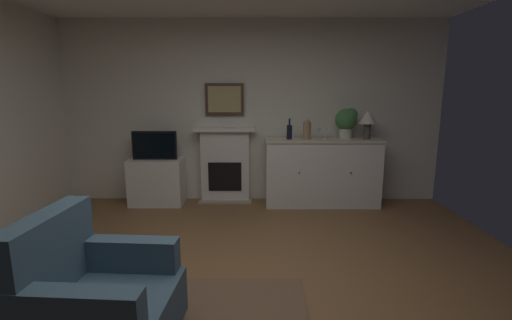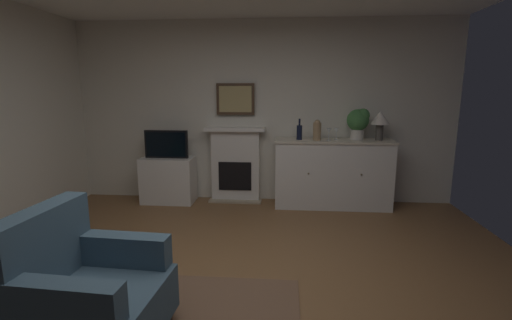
{
  "view_description": "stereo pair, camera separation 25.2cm",
  "coord_description": "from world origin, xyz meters",
  "px_view_note": "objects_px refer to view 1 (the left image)",
  "views": [
    {
      "loc": [
        0.11,
        -2.55,
        1.64
      ],
      "look_at": [
        0.09,
        0.7,
        1.0
      ],
      "focal_mm": 25.3,
      "sensor_mm": 36.0,
      "label": 1
    },
    {
      "loc": [
        0.37,
        -2.54,
        1.64
      ],
      "look_at": [
        0.09,
        0.7,
        1.0
      ],
      "focal_mm": 25.3,
      "sensor_mm": 36.0,
      "label": 2
    }
  ],
  "objects_px": {
    "framed_picture": "(224,99)",
    "tv_cabinet": "(157,182)",
    "table_lamp": "(368,119)",
    "potted_plant_small": "(347,120)",
    "sideboard_cabinet": "(322,172)",
    "vase_decorative": "(307,130)",
    "tv_set": "(155,145)",
    "wine_bottle": "(289,132)",
    "wine_glass_center": "(326,130)",
    "fireplace_unit": "(225,165)",
    "armchair": "(95,300)",
    "wine_glass_left": "(318,131)"
  },
  "relations": [
    {
      "from": "wine_glass_left",
      "to": "potted_plant_small",
      "type": "relative_size",
      "value": 0.38
    },
    {
      "from": "fireplace_unit",
      "to": "wine_bottle",
      "type": "xyz_separation_m",
      "value": [
        0.92,
        -0.2,
        0.51
      ]
    },
    {
      "from": "sideboard_cabinet",
      "to": "tv_set",
      "type": "height_order",
      "value": "tv_set"
    },
    {
      "from": "vase_decorative",
      "to": "wine_glass_center",
      "type": "bearing_deg",
      "value": 10.72
    },
    {
      "from": "fireplace_unit",
      "to": "wine_glass_center",
      "type": "xyz_separation_m",
      "value": [
        1.43,
        -0.18,
        0.53
      ]
    },
    {
      "from": "wine_glass_left",
      "to": "wine_glass_center",
      "type": "xyz_separation_m",
      "value": [
        0.11,
        0.06,
        0.0
      ]
    },
    {
      "from": "framed_picture",
      "to": "tv_set",
      "type": "xyz_separation_m",
      "value": [
        -0.98,
        -0.23,
        -0.64
      ]
    },
    {
      "from": "framed_picture",
      "to": "sideboard_cabinet",
      "type": "xyz_separation_m",
      "value": [
        1.4,
        -0.22,
        -1.02
      ]
    },
    {
      "from": "armchair",
      "to": "tv_cabinet",
      "type": "bearing_deg",
      "value": 98.74
    },
    {
      "from": "wine_bottle",
      "to": "tv_set",
      "type": "bearing_deg",
      "value": 179.7
    },
    {
      "from": "tv_cabinet",
      "to": "tv_set",
      "type": "bearing_deg",
      "value": -90.0
    },
    {
      "from": "potted_plant_small",
      "to": "armchair",
      "type": "relative_size",
      "value": 0.47
    },
    {
      "from": "fireplace_unit",
      "to": "armchair",
      "type": "xyz_separation_m",
      "value": [
        -0.51,
        -3.21,
        -0.17
      ]
    },
    {
      "from": "sideboard_cabinet",
      "to": "tv_cabinet",
      "type": "height_order",
      "value": "sideboard_cabinet"
    },
    {
      "from": "armchair",
      "to": "wine_bottle",
      "type": "bearing_deg",
      "value": 64.71
    },
    {
      "from": "framed_picture",
      "to": "sideboard_cabinet",
      "type": "height_order",
      "value": "framed_picture"
    },
    {
      "from": "wine_glass_center",
      "to": "tv_set",
      "type": "relative_size",
      "value": 0.27
    },
    {
      "from": "sideboard_cabinet",
      "to": "wine_glass_center",
      "type": "bearing_deg",
      "value": 1.86
    },
    {
      "from": "framed_picture",
      "to": "tv_cabinet",
      "type": "distance_m",
      "value": 1.54
    },
    {
      "from": "armchair",
      "to": "wine_glass_center",
      "type": "bearing_deg",
      "value": 57.51
    },
    {
      "from": "framed_picture",
      "to": "wine_glass_center",
      "type": "xyz_separation_m",
      "value": [
        1.43,
        -0.22,
        -0.42
      ]
    },
    {
      "from": "potted_plant_small",
      "to": "tv_cabinet",
      "type": "bearing_deg",
      "value": -179.36
    },
    {
      "from": "wine_glass_left",
      "to": "vase_decorative",
      "type": "distance_m",
      "value": 0.16
    },
    {
      "from": "tv_set",
      "to": "sideboard_cabinet",
      "type": "bearing_deg",
      "value": 0.2
    },
    {
      "from": "vase_decorative",
      "to": "armchair",
      "type": "distance_m",
      "value": 3.49
    },
    {
      "from": "fireplace_unit",
      "to": "sideboard_cabinet",
      "type": "distance_m",
      "value": 1.41
    },
    {
      "from": "table_lamp",
      "to": "potted_plant_small",
      "type": "distance_m",
      "value": 0.28
    },
    {
      "from": "fireplace_unit",
      "to": "sideboard_cabinet",
      "type": "xyz_separation_m",
      "value": [
        1.4,
        -0.18,
        -0.07
      ]
    },
    {
      "from": "tv_cabinet",
      "to": "tv_set",
      "type": "relative_size",
      "value": 1.21
    },
    {
      "from": "armchair",
      "to": "fireplace_unit",
      "type": "bearing_deg",
      "value": 81.04
    },
    {
      "from": "wine_bottle",
      "to": "sideboard_cabinet",
      "type": "bearing_deg",
      "value": 2.18
    },
    {
      "from": "fireplace_unit",
      "to": "potted_plant_small",
      "type": "xyz_separation_m",
      "value": [
        1.72,
        -0.13,
        0.66
      ]
    },
    {
      "from": "sideboard_cabinet",
      "to": "tv_cabinet",
      "type": "xyz_separation_m",
      "value": [
        -2.37,
        0.02,
        -0.15
      ]
    },
    {
      "from": "framed_picture",
      "to": "wine_bottle",
      "type": "distance_m",
      "value": 1.05
    },
    {
      "from": "tv_cabinet",
      "to": "sideboard_cabinet",
      "type": "bearing_deg",
      "value": -0.36
    },
    {
      "from": "framed_picture",
      "to": "potted_plant_small",
      "type": "xyz_separation_m",
      "value": [
        1.72,
        -0.18,
        -0.29
      ]
    },
    {
      "from": "wine_bottle",
      "to": "tv_set",
      "type": "relative_size",
      "value": 0.47
    },
    {
      "from": "tv_set",
      "to": "potted_plant_small",
      "type": "distance_m",
      "value": 2.72
    },
    {
      "from": "framed_picture",
      "to": "potted_plant_small",
      "type": "distance_m",
      "value": 1.76
    },
    {
      "from": "armchair",
      "to": "wine_glass_left",
      "type": "bearing_deg",
      "value": 58.54
    },
    {
      "from": "framed_picture",
      "to": "wine_bottle",
      "type": "relative_size",
      "value": 1.9
    },
    {
      "from": "wine_bottle",
      "to": "tv_cabinet",
      "type": "xyz_separation_m",
      "value": [
        -1.89,
        0.03,
        -0.73
      ]
    },
    {
      "from": "sideboard_cabinet",
      "to": "wine_bottle",
      "type": "height_order",
      "value": "wine_bottle"
    },
    {
      "from": "sideboard_cabinet",
      "to": "armchair",
      "type": "distance_m",
      "value": 3.58
    },
    {
      "from": "tv_cabinet",
      "to": "armchair",
      "type": "height_order",
      "value": "armchair"
    },
    {
      "from": "vase_decorative",
      "to": "armchair",
      "type": "xyz_separation_m",
      "value": [
        -1.66,
        -2.98,
        -0.71
      ]
    },
    {
      "from": "wine_glass_left",
      "to": "armchair",
      "type": "height_order",
      "value": "wine_glass_left"
    },
    {
      "from": "sideboard_cabinet",
      "to": "potted_plant_small",
      "type": "height_order",
      "value": "potted_plant_small"
    },
    {
      "from": "sideboard_cabinet",
      "to": "vase_decorative",
      "type": "distance_m",
      "value": 0.66
    },
    {
      "from": "table_lamp",
      "to": "vase_decorative",
      "type": "height_order",
      "value": "table_lamp"
    }
  ]
}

